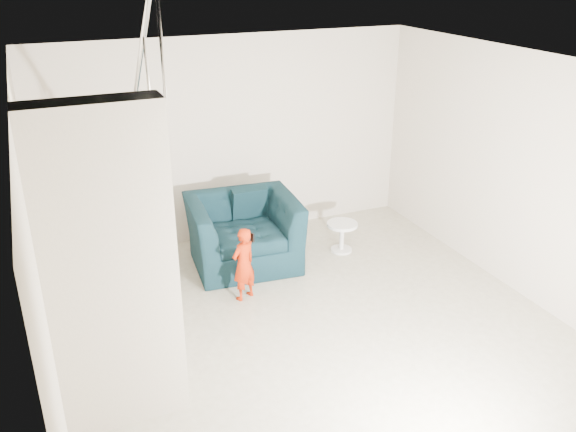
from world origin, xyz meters
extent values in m
plane|color=gray|center=(0.00, 0.00, 0.00)|extent=(5.50, 5.50, 0.00)
plane|color=silver|center=(0.00, 0.00, 2.70)|extent=(5.50, 5.50, 0.00)
plane|color=#C0AF9C|center=(0.00, 2.75, 1.35)|extent=(5.00, 0.00, 5.00)
plane|color=#C0AF9C|center=(0.00, -2.75, 1.35)|extent=(5.00, 0.00, 5.00)
plane|color=#C0AF9C|center=(-2.50, 0.00, 1.35)|extent=(0.00, 5.50, 5.50)
plane|color=#C0AF9C|center=(2.50, 0.00, 1.35)|extent=(0.00, 5.50, 5.50)
imported|color=black|center=(-0.17, 1.86, 0.43)|extent=(1.42, 1.27, 0.85)
imported|color=#8F0C04|center=(-0.46, 1.04, 0.43)|extent=(0.37, 0.32, 0.87)
cylinder|color=silver|center=(1.12, 1.66, 0.38)|extent=(0.40, 0.40, 0.04)
cylinder|color=silver|center=(1.12, 1.66, 0.18)|extent=(0.06, 0.06, 0.36)
cylinder|color=silver|center=(1.12, 1.66, 0.02)|extent=(0.28, 0.28, 0.03)
cube|color=#ADA089|center=(-2.00, 2.35, 0.14)|extent=(1.00, 0.30, 0.27)
cube|color=#ADA089|center=(-2.00, 2.05, 0.27)|extent=(1.00, 0.30, 0.54)
cube|color=#ADA089|center=(-2.00, 1.75, 0.41)|extent=(1.00, 0.30, 0.81)
cube|color=#ADA089|center=(-2.00, 1.45, 0.54)|extent=(1.00, 0.30, 1.08)
cube|color=#ADA089|center=(-2.00, 1.15, 0.68)|extent=(1.00, 0.30, 1.35)
cube|color=#ADA089|center=(-2.00, 0.85, 0.81)|extent=(1.00, 0.30, 1.62)
cube|color=#ADA089|center=(-2.00, 0.55, 0.95)|extent=(1.00, 0.30, 1.89)
cube|color=#ADA089|center=(-2.00, 0.25, 1.08)|extent=(1.00, 0.30, 2.16)
cube|color=#ADA089|center=(-2.00, -0.05, 1.22)|extent=(1.00, 0.30, 2.43)
cube|color=#ADA089|center=(-2.00, -0.35, 1.35)|extent=(1.00, 0.30, 2.70)
cylinder|color=silver|center=(-1.50, 1.00, 2.25)|extent=(0.04, 3.03, 2.73)
cylinder|color=silver|center=(-1.50, 2.50, 0.50)|extent=(0.04, 0.04, 1.00)
cube|color=black|center=(0.01, 2.16, 0.67)|extent=(0.45, 0.22, 0.45)
cube|color=black|center=(-0.69, 1.91, 0.54)|extent=(0.04, 0.43, 0.49)
cube|color=black|center=(-0.35, 1.02, 0.75)|extent=(0.03, 0.05, 0.10)
camera|label=1|loc=(-2.37, -4.67, 3.62)|focal=38.00mm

